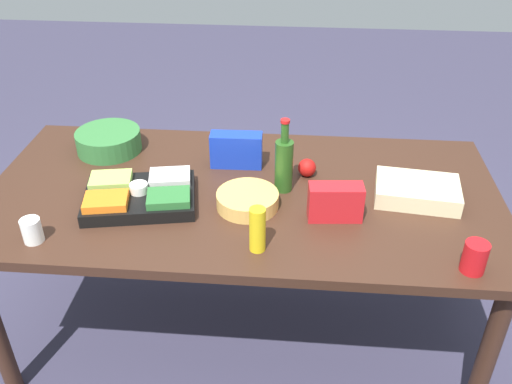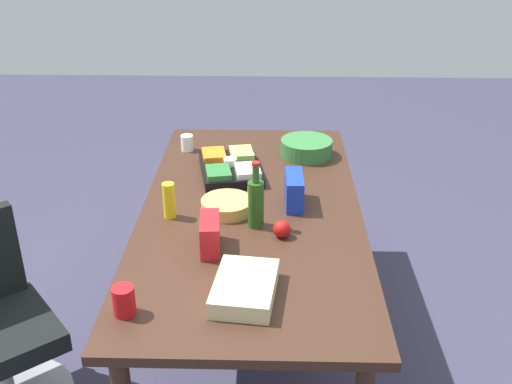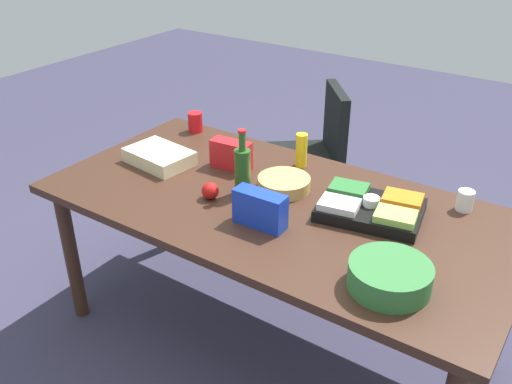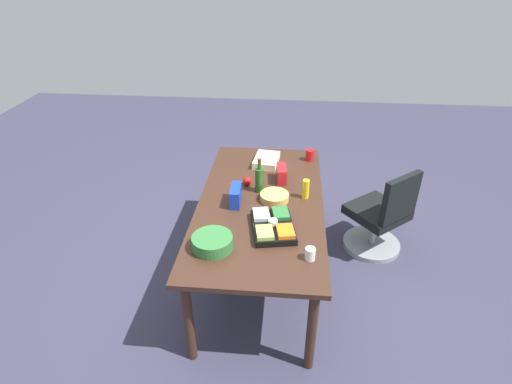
{
  "view_description": "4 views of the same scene",
  "coord_description": "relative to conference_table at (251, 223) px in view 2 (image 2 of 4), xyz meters",
  "views": [
    {
      "loc": [
        0.21,
        -1.87,
        1.99
      ],
      "look_at": [
        0.06,
        -0.1,
        0.84
      ],
      "focal_mm": 38.88,
      "sensor_mm": 36.0,
      "label": 1
    },
    {
      "loc": [
        2.54,
        0.09,
        2.14
      ],
      "look_at": [
        0.01,
        0.02,
        0.88
      ],
      "focal_mm": 43.04,
      "sensor_mm": 36.0,
      "label": 2
    },
    {
      "loc": [
        -1.12,
        1.81,
        2.0
      ],
      "look_at": [
        0.05,
        0.08,
        0.85
      ],
      "focal_mm": 39.18,
      "sensor_mm": 36.0,
      "label": 3
    },
    {
      "loc": [
        -2.86,
        -0.22,
        2.6
      ],
      "look_at": [
        0.02,
        0.04,
        0.86
      ],
      "focal_mm": 28.71,
      "sensor_mm": 36.0,
      "label": 4
    }
  ],
  "objects": [
    {
      "name": "salad_bowl",
      "position": [
        -0.64,
        0.29,
        0.12
      ],
      "size": [
        0.32,
        0.32,
        0.09
      ],
      "primitive_type": "cylinder",
      "rotation": [
        0.0,
        0.0,
        -0.1
      ],
      "color": "#317036",
      "rests_on": "conference_table"
    },
    {
      "name": "wine_bottle",
      "position": [
        0.16,
        0.03,
        0.2
      ],
      "size": [
        0.09,
        0.09,
        0.31
      ],
      "color": "#25511A",
      "rests_on": "conference_table"
    },
    {
      "name": "red_solo_cup",
      "position": [
        0.8,
        -0.42,
        0.13
      ],
      "size": [
        0.08,
        0.08,
        0.11
      ],
      "primitive_type": "cylinder",
      "rotation": [
        0.0,
        0.0,
        -0.02
      ],
      "color": "red",
      "rests_on": "conference_table"
    },
    {
      "name": "conference_table",
      "position": [
        0.0,
        0.0,
        0.0
      ],
      "size": [
        2.07,
        1.03,
        0.79
      ],
      "color": "#3A2217",
      "rests_on": "ground"
    },
    {
      "name": "mustard_bottle",
      "position": [
        0.09,
        -0.37,
        0.16
      ],
      "size": [
        0.07,
        0.07,
        0.17
      ],
      "primitive_type": "cylinder",
      "rotation": [
        0.0,
        0.0,
        -0.3
      ],
      "color": "yellow",
      "rests_on": "conference_table"
    },
    {
      "name": "chip_bag_red",
      "position": [
        0.36,
        -0.16,
        0.15
      ],
      "size": [
        0.21,
        0.1,
        0.14
      ],
      "primitive_type": "cube",
      "rotation": [
        0.0,
        0.0,
        0.08
      ],
      "color": "red",
      "rests_on": "conference_table"
    },
    {
      "name": "sheet_cake",
      "position": [
        0.69,
        -0.0,
        0.11
      ],
      "size": [
        0.34,
        0.26,
        0.07
      ],
      "primitive_type": "cube",
      "rotation": [
        0.0,
        0.0,
        -0.12
      ],
      "color": "beige",
      "rests_on": "conference_table"
    },
    {
      "name": "apple_red",
      "position": [
        0.26,
        0.14,
        0.12
      ],
      "size": [
        0.09,
        0.09,
        0.08
      ],
      "primitive_type": "sphere",
      "rotation": [
        0.0,
        0.0,
        -0.27
      ],
      "color": "#B41411",
      "rests_on": "conference_table"
    },
    {
      "name": "chip_bowl",
      "position": [
        0.03,
        -0.11,
        0.11
      ],
      "size": [
        0.28,
        0.28,
        0.06
      ],
      "primitive_type": "cylinder",
      "rotation": [
        0.0,
        0.0,
        -0.17
      ],
      "color": "#DDAA55",
      "rests_on": "conference_table"
    },
    {
      "name": "chip_bag_blue",
      "position": [
        -0.05,
        0.2,
        0.15
      ],
      "size": [
        0.22,
        0.09,
        0.15
      ],
      "primitive_type": "cube",
      "rotation": [
        0.0,
        0.0,
        0.03
      ],
      "color": "#1736BA",
      "rests_on": "conference_table"
    },
    {
      "name": "paper_cup",
      "position": [
        -0.7,
        -0.39,
        0.12
      ],
      "size": [
        0.08,
        0.08,
        0.09
      ],
      "primitive_type": "cylinder",
      "rotation": [
        0.0,
        0.0,
        -0.19
      ],
      "color": "white",
      "rests_on": "conference_table"
    },
    {
      "name": "veggie_tray",
      "position": [
        -0.39,
        -0.12,
        0.11
      ],
      "size": [
        0.47,
        0.37,
        0.09
      ],
      "color": "black",
      "rests_on": "conference_table"
    },
    {
      "name": "ground_plane",
      "position": [
        0.0,
        0.0,
        -0.71
      ],
      "size": [
        10.0,
        10.0,
        0.0
      ],
      "primitive_type": "plane",
      "color": "#37344B"
    }
  ]
}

